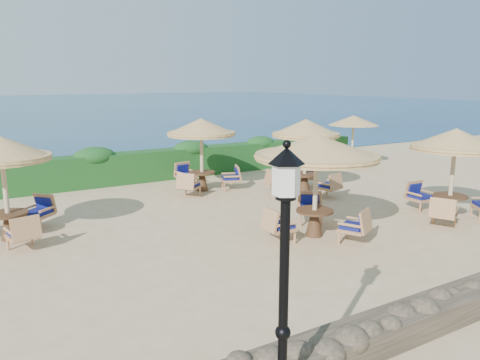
% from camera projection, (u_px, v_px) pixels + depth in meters
% --- Properties ---
extents(ground, '(120.00, 120.00, 0.00)m').
position_uv_depth(ground, '(279.00, 220.00, 13.64)').
color(ground, tan).
rests_on(ground, ground).
extents(sea, '(160.00, 160.00, 0.00)m').
position_uv_depth(sea, '(18.00, 106.00, 72.55)').
color(sea, navy).
rests_on(sea, ground).
extents(hedge, '(18.00, 0.90, 1.20)m').
position_uv_depth(hedge, '(180.00, 163.00, 19.57)').
color(hedge, '#143E17').
rests_on(hedge, ground).
extents(stone_wall, '(15.00, 0.65, 0.44)m').
position_uv_depth(stone_wall, '(480.00, 295.00, 8.37)').
color(stone_wall, brown).
rests_on(stone_wall, ground).
extents(lamp_post, '(0.44, 0.44, 3.31)m').
position_uv_depth(lamp_post, '(283.00, 304.00, 5.20)').
color(lamp_post, black).
rests_on(lamp_post, ground).
extents(extra_parasol, '(2.30, 2.30, 2.41)m').
position_uv_depth(extra_parasol, '(354.00, 121.00, 21.44)').
color(extra_parasol, '#CBB78F').
rests_on(extra_parasol, ground).
extents(cafe_set_0, '(3.19, 3.19, 2.65)m').
position_uv_depth(cafe_set_0, '(316.00, 161.00, 11.81)').
color(cafe_set_0, '#CBB78F').
rests_on(cafe_set_0, ground).
extents(cafe_set_1, '(2.77, 2.66, 2.65)m').
position_uv_depth(cafe_set_1, '(454.00, 157.00, 13.37)').
color(cafe_set_1, '#CBB78F').
rests_on(cafe_set_1, ground).
extents(cafe_set_2, '(2.72, 2.63, 2.65)m').
position_uv_depth(cafe_set_2, '(3.00, 171.00, 11.57)').
color(cafe_set_2, '#CBB78F').
rests_on(cafe_set_2, ground).
extents(cafe_set_3, '(2.74, 2.68, 2.65)m').
position_uv_depth(cafe_set_3, '(201.00, 141.00, 16.84)').
color(cafe_set_3, '#CBB78F').
rests_on(cafe_set_3, ground).
extents(cafe_set_4, '(2.70, 2.66, 2.65)m').
position_uv_depth(cafe_set_4, '(305.00, 143.00, 16.52)').
color(cafe_set_4, '#CBB78F').
rests_on(cafe_set_4, ground).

